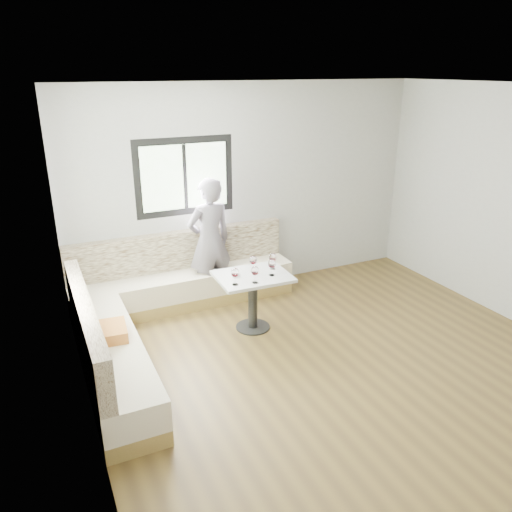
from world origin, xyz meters
The scene contains 10 objects.
room centered at (-0.08, 0.08, 1.41)m, with size 5.01×5.01×2.81m.
banquette centered at (-1.59, 1.63, 0.33)m, with size 2.90×2.80×0.95m.
table centered at (-0.51, 1.27, 0.52)m, with size 0.86×0.68×0.69m.
person centered at (-0.70, 2.19, 0.84)m, with size 0.61×0.40×1.68m, color slate.
olive_ramekin centered at (-0.71, 1.31, 0.71)m, with size 0.11×0.11×0.04m.
wine_glass_a centered at (-0.80, 1.10, 0.83)m, with size 0.09×0.09×0.20m.
wine_glass_b centered at (-0.58, 1.05, 0.83)m, with size 0.09×0.09×0.20m.
wine_glass_c centered at (-0.32, 1.16, 0.83)m, with size 0.09×0.09×0.20m.
wine_glass_d centered at (-0.46, 1.36, 0.83)m, with size 0.09×0.09×0.20m.
wine_glass_e centered at (-0.22, 1.34, 0.83)m, with size 0.09×0.09×0.20m.
Camera 1 is at (-2.73, -3.59, 2.95)m, focal length 35.00 mm.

